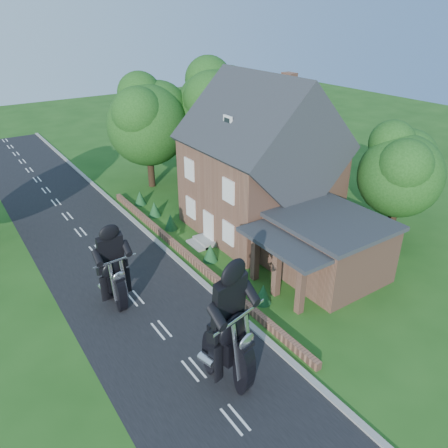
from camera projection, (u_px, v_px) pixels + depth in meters
ground at (161, 330)px, 20.52m from camera, size 120.00×120.00×0.00m
road at (161, 330)px, 20.52m from camera, size 7.00×80.00×0.02m
kerb at (225, 303)px, 22.33m from camera, size 0.30×80.00×0.12m
garden_wall at (188, 255)px, 26.29m from camera, size 0.30×22.00×0.40m
house at (260, 166)px, 28.28m from camera, size 9.54×8.64×10.24m
annex at (326, 246)px, 24.09m from camera, size 7.05×5.94×3.44m
tree_annex_side at (404, 167)px, 27.09m from camera, size 5.64×5.20×7.48m
tree_house_right at (303, 131)px, 32.93m from camera, size 6.51×6.00×8.40m
tree_behind_house at (221, 104)px, 36.79m from camera, size 7.81×7.20×10.08m
tree_behind_left at (151, 117)px, 34.72m from camera, size 6.94×6.40×9.16m
shrub_a at (263, 294)px, 22.19m from camera, size 0.90×0.90×1.10m
shrub_b at (235, 272)px, 24.04m from camera, size 0.90×0.90×1.10m
shrub_c at (210, 253)px, 25.90m from camera, size 0.90×0.90×1.10m
shrub_d at (171, 222)px, 29.60m from camera, size 0.90×0.90×1.10m
shrub_e at (154, 209)px, 31.45m from camera, size 0.90×0.90×1.10m
shrub_f at (140, 198)px, 33.30m from camera, size 0.90×0.90×1.10m
motorcycle_lead at (229, 365)px, 17.37m from camera, size 0.90×1.93×1.74m
motorcycle_follow at (116, 293)px, 21.99m from camera, size 0.45×1.50×1.38m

